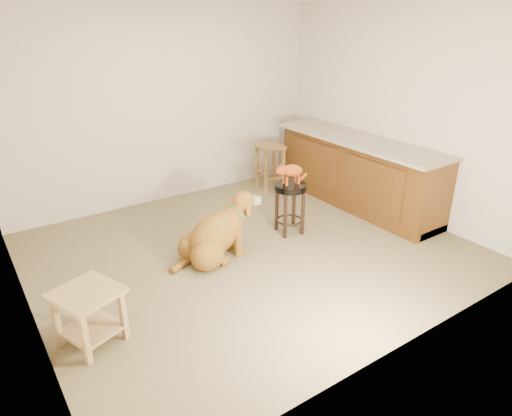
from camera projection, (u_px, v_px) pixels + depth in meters
floor at (251, 251)px, 5.12m from camera, size 4.50×4.00×0.01m
room_shell at (250, 99)px, 4.45m from camera, size 4.54×4.04×2.62m
cabinet_run at (357, 174)px, 6.18m from camera, size 0.70×2.56×0.94m
padded_stool at (290, 198)px, 5.38m from camera, size 0.38×0.38×0.62m
wood_stool at (270, 166)px, 6.79m from camera, size 0.41×0.41×0.67m
side_table at (89, 309)px, 3.58m from camera, size 0.60×0.60×0.48m
golden_retriever at (215, 236)px, 4.85m from camera, size 1.17×0.59×0.74m
tabby_kitten at (290, 171)px, 5.24m from camera, size 0.47×0.19×0.29m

